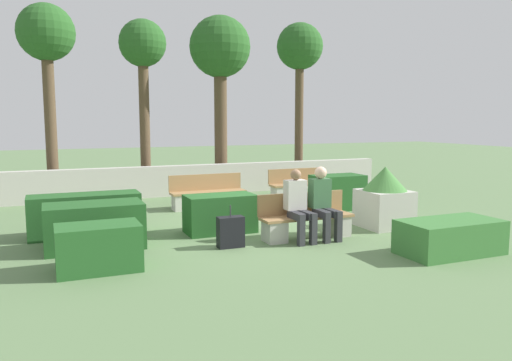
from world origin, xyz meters
name	(u,v)px	position (x,y,z in m)	size (l,w,h in m)	color
ground_plane	(260,227)	(0.00, 0.00, 0.00)	(60.00, 60.00, 0.00)	#607F51
perimeter_wall	(194,180)	(0.00, 4.84, 0.43)	(12.25, 0.30, 0.87)	beige
bench_front	(306,221)	(0.42, -1.18, 0.31)	(1.78, 0.48, 0.83)	#A37A4C
bench_left_side	(208,195)	(-0.31, 2.52, 0.32)	(1.87, 0.49, 0.83)	#A37A4C
bench_right_side	(300,188)	(2.45, 2.91, 0.31)	(1.71, 0.49, 0.83)	#A37A4C
person_seated_man	(298,202)	(0.18, -1.32, 0.71)	(0.38, 0.64, 1.30)	#333338
person_seated_woman	(323,199)	(0.70, -1.32, 0.73)	(0.38, 0.64, 1.33)	#333338
hedge_block_near_left	(220,214)	(-0.89, -0.11, 0.37)	(1.33, 0.70, 0.74)	#235623
hedge_block_near_right	(337,192)	(2.56, 1.15, 0.42)	(1.24, 0.73, 0.84)	#235623
hedge_block_mid_left	(450,237)	(2.07, -3.06, 0.28)	(1.67, 0.87, 0.56)	#3D7A38
hedge_block_mid_right	(99,248)	(-3.32, -1.77, 0.34)	(1.18, 0.73, 0.68)	#286028
hedge_block_far_left	(94,226)	(-3.26, -0.42, 0.39)	(1.62, 0.86, 0.78)	#235623
hedge_block_far_right	(85,215)	(-3.33, 0.66, 0.39)	(2.03, 0.67, 0.79)	#235623
planter_corner_left	(384,197)	(2.35, -0.96, 0.61)	(0.92, 0.92, 1.24)	beige
suitcase	(231,232)	(-1.10, -1.28, 0.27)	(0.45, 0.22, 0.74)	black
tree_leftmost	(46,41)	(-3.80, 5.74, 4.28)	(1.53, 1.53, 5.28)	brown
tree_center_left	(143,53)	(-1.25, 5.64, 4.08)	(1.36, 1.36, 5.05)	brown
tree_center_right	(220,54)	(1.12, 5.68, 4.19)	(1.87, 1.87, 5.34)	brown
tree_rightmost	(300,53)	(4.04, 6.01, 4.40)	(1.55, 1.55, 5.39)	brown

